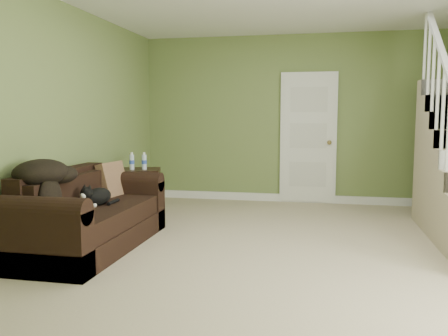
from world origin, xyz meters
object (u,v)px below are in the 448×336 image
at_px(sofa, 88,218).
at_px(banana, 77,211).
at_px(side_table, 140,192).
at_px(cat, 97,196).

distance_m(sofa, banana, 0.38).
height_order(side_table, banana, side_table).
relative_size(cat, banana, 3.09).
xyz_separation_m(side_table, cat, (0.16, -1.55, 0.20)).
bearing_deg(cat, sofa, -132.56).
bearing_deg(sofa, cat, 33.50).
relative_size(sofa, banana, 12.33).
xyz_separation_m(sofa, side_table, (-0.07, 1.60, 0.02)).
distance_m(sofa, cat, 0.24).
bearing_deg(side_table, sofa, -87.38).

